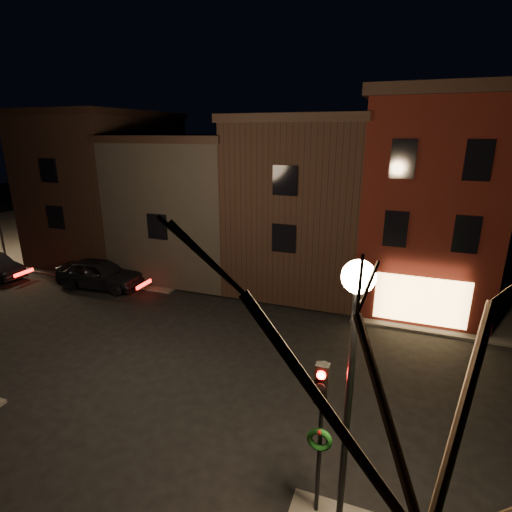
% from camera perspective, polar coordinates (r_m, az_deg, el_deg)
% --- Properties ---
extents(ground, '(120.00, 120.00, 0.00)m').
position_cam_1_polar(ground, '(16.83, -6.83, -13.94)').
color(ground, black).
rests_on(ground, ground).
extents(sidewalk_far_left, '(30.00, 30.00, 0.12)m').
position_cam_1_polar(sidewalk_far_left, '(43.15, -18.62, 4.87)').
color(sidewalk_far_left, '#2D2B28').
rests_on(sidewalk_far_left, ground).
extents(corner_building, '(6.50, 8.50, 10.50)m').
position_cam_1_polar(corner_building, '(22.46, 23.44, 7.46)').
color(corner_building, '#43100C').
rests_on(corner_building, ground).
extents(row_building_a, '(7.30, 10.30, 9.40)m').
position_cam_1_polar(row_building_a, '(24.11, 7.51, 7.96)').
color(row_building_a, black).
rests_on(row_building_a, ground).
extents(row_building_b, '(7.80, 10.30, 8.40)m').
position_cam_1_polar(row_building_b, '(26.74, -7.98, 7.76)').
color(row_building_b, black).
rests_on(row_building_b, ground).
extents(row_building_c, '(7.30, 10.30, 9.90)m').
position_cam_1_polar(row_building_c, '(30.71, -20.23, 9.52)').
color(row_building_c, black).
rests_on(row_building_c, ground).
extents(street_lamp_near, '(0.60, 0.60, 6.48)m').
position_cam_1_polar(street_lamp_near, '(7.60, 13.81, -10.84)').
color(street_lamp_near, black).
rests_on(street_lamp_near, sidewalk_near_right).
extents(traffic_signal, '(0.58, 0.38, 4.05)m').
position_cam_1_polar(traffic_signal, '(9.38, 9.19, -21.86)').
color(traffic_signal, black).
rests_on(traffic_signal, sidewalk_near_right).
extents(bare_tree_right, '(6.40, 6.40, 8.50)m').
position_cam_1_polar(bare_tree_right, '(4.97, 26.41, -15.63)').
color(bare_tree_right, black).
rests_on(bare_tree_right, sidewalk_near_right).
extents(parked_car_a, '(5.18, 2.45, 1.71)m').
position_cam_1_polar(parked_car_a, '(24.79, -21.41, -2.36)').
color(parked_car_a, black).
rests_on(parked_car_a, ground).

